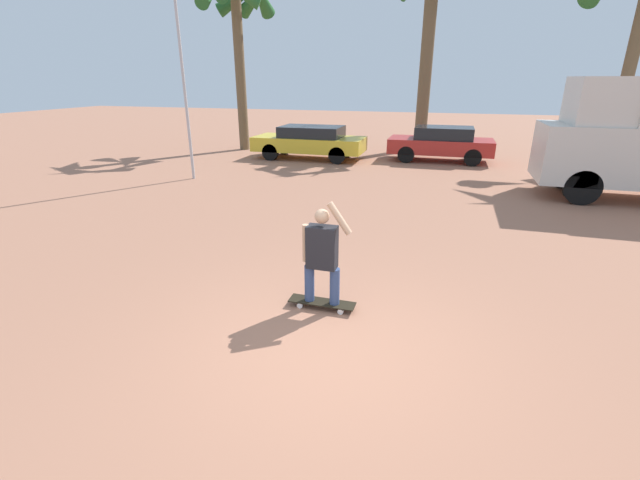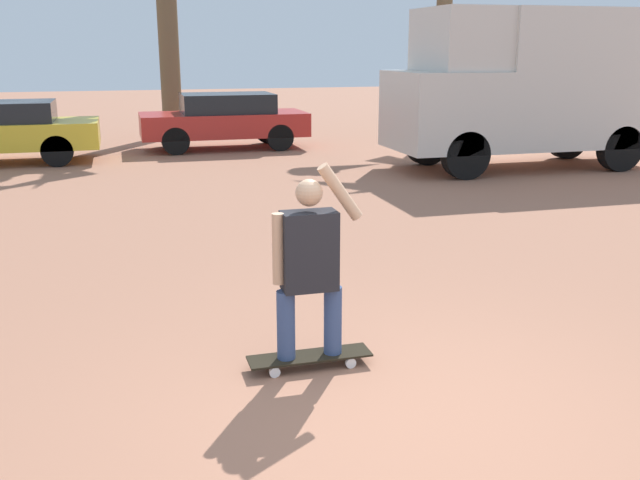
# 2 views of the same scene
# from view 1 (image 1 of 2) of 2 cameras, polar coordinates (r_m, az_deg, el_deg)

# --- Properties ---
(ground_plane) EXTENTS (80.00, 80.00, 0.00)m
(ground_plane) POSITION_cam_1_polar(r_m,az_deg,el_deg) (5.38, 1.02, -14.47)
(ground_plane) COLOR #A36B51
(skateboard) EXTENTS (0.96, 0.25, 0.10)m
(skateboard) POSITION_cam_1_polar(r_m,az_deg,el_deg) (6.21, 0.26, -8.35)
(skateboard) COLOR black
(skateboard) RESTS_ON ground_plane
(person_skateboarder) EXTENTS (0.69, 0.22, 1.50)m
(person_skateboarder) POSITION_cam_1_polar(r_m,az_deg,el_deg) (5.87, 0.26, -1.62)
(person_skateboarder) COLOR #384C7A
(person_skateboarder) RESTS_ON skateboard
(parked_car_red) EXTENTS (3.99, 1.71, 1.34)m
(parked_car_red) POSITION_cam_1_polar(r_m,az_deg,el_deg) (17.98, 15.84, 12.36)
(parked_car_red) COLOR black
(parked_car_red) RESTS_ON ground_plane
(parked_car_yellow) EXTENTS (4.47, 1.79, 1.31)m
(parked_car_yellow) POSITION_cam_1_polar(r_m,az_deg,el_deg) (17.84, -1.37, 13.04)
(parked_car_yellow) COLOR black
(parked_car_yellow) RESTS_ON ground_plane
(palm_tree_center_background) EXTENTS (3.46, 3.56, 7.97)m
(palm_tree_center_background) POSITION_cam_1_polar(r_m,az_deg,el_deg) (21.17, 14.62, 28.57)
(palm_tree_center_background) COLOR brown
(palm_tree_center_background) RESTS_ON ground_plane
(palm_tree_far_left) EXTENTS (3.34, 3.52, 7.20)m
(palm_tree_far_left) POSITION_cam_1_polar(r_m,az_deg,el_deg) (20.72, -11.08, 27.94)
(palm_tree_far_left) COLOR brown
(palm_tree_far_left) RESTS_ON ground_plane
(flagpole) EXTENTS (1.10, 0.12, 7.12)m
(flagpole) POSITION_cam_1_polar(r_m,az_deg,el_deg) (14.56, -17.88, 23.96)
(flagpole) COLOR #B7B7BC
(flagpole) RESTS_ON ground_plane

